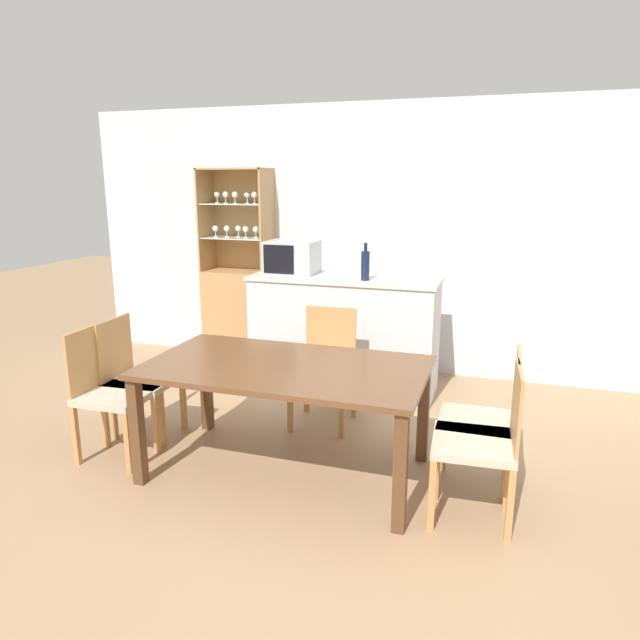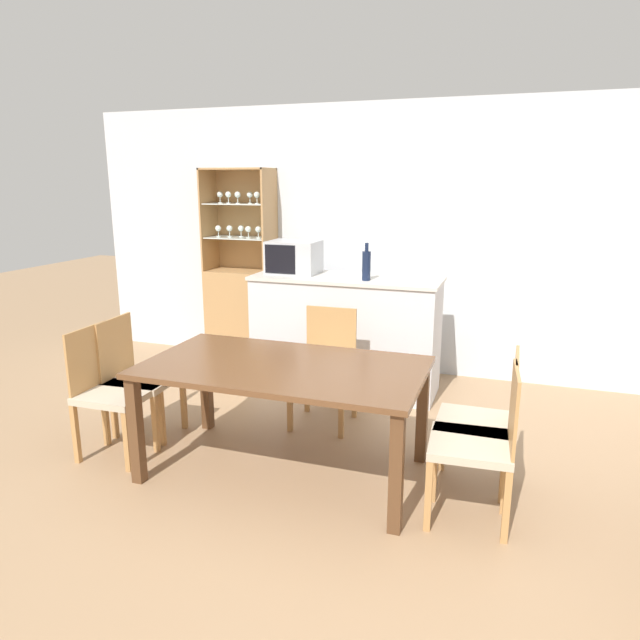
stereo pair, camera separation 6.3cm
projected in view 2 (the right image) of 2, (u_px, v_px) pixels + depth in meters
The scene contains 12 objects.
ground_plane at pixel (325, 508), 3.29m from camera, with size 18.00×18.00×0.00m, color #A37F5B.
wall_back at pixel (413, 242), 5.40m from camera, with size 6.80×0.06×2.55m.
kitchen_counter at pixel (346, 334), 5.06m from camera, with size 1.65×0.60×1.03m.
display_cabinet at pixel (242, 302), 5.91m from camera, with size 0.69×0.37×1.96m.
dining_table at pixel (284, 377), 3.56m from camera, with size 1.74×0.97×0.72m.
dining_chair_side_right_near at pixel (479, 443), 3.10m from camera, with size 0.46×0.46×0.88m.
dining_chair_side_left_far at pixel (138, 377), 4.12m from camera, with size 0.46×0.46×0.88m.
dining_chair_side_right_far at pixel (483, 422), 3.36m from camera, with size 0.44×0.44×0.88m.
dining_chair_side_left_near at pixel (111, 391), 3.86m from camera, with size 0.45×0.45×0.88m.
dining_chair_head_far at pixel (325, 367), 4.36m from camera, with size 0.45×0.45×0.88m.
microwave at pixel (294, 257), 5.10m from camera, with size 0.44×0.35×0.29m.
wine_bottle at pixel (366, 265), 4.73m from camera, with size 0.07×0.07×0.31m.
Camera 2 is at (0.93, -2.78, 1.84)m, focal length 32.00 mm.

